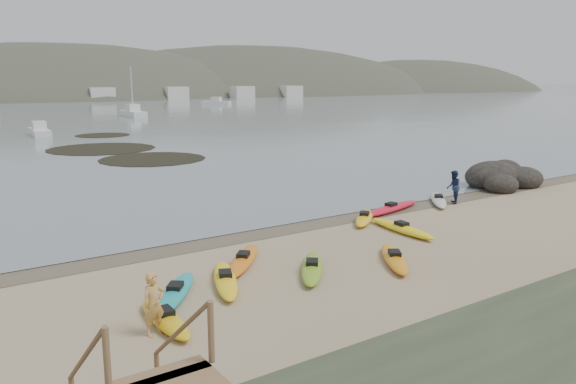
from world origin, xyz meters
TOP-DOWN VIEW (x-y plane):
  - ground at (0.00, 0.00)m, footprint 600.00×600.00m
  - wet_sand at (0.00, -0.30)m, footprint 60.00×60.00m
  - kayaks at (-0.46, -3.85)m, footprint 19.62×9.16m
  - person_west at (-9.04, -7.21)m, footprint 0.67×0.51m
  - person_east at (9.59, -1.29)m, footprint 1.08×1.06m
  - rock_cluster at (16.09, 0.33)m, footprint 5.40×3.99m
  - kelp_mats at (2.33, 31.56)m, footprint 11.80×29.26m
  - far_hills at (39.38, 193.97)m, footprint 550.00×135.00m

SIDE VIEW (x-z plane):
  - far_hills at x=39.38m, z-range -55.93..24.07m
  - ground at x=0.00m, z-range 0.00..0.00m
  - wet_sand at x=0.00m, z-range 0.00..0.00m
  - kelp_mats at x=2.33m, z-range 0.01..0.05m
  - kayaks at x=-0.46m, z-range 0.00..0.34m
  - rock_cluster at x=16.09m, z-range -0.69..1.20m
  - person_west at x=-9.04m, z-range 0.00..1.66m
  - person_east at x=9.59m, z-range 0.00..1.76m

